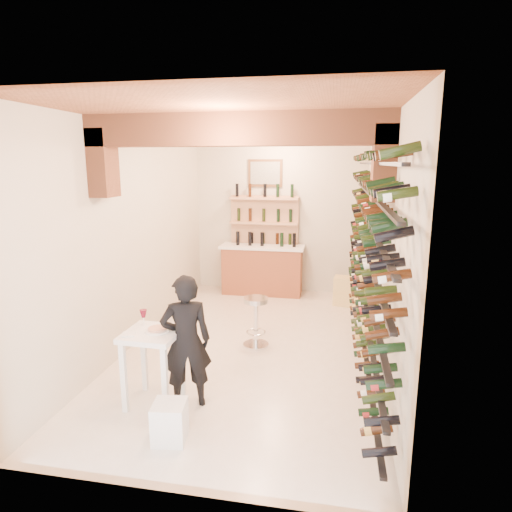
{
  "coord_description": "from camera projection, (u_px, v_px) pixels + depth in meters",
  "views": [
    {
      "loc": [
        1.15,
        -5.91,
        2.66
      ],
      "look_at": [
        0.0,
        0.3,
        1.3
      ],
      "focal_mm": 30.53,
      "sensor_mm": 36.0,
      "label": 1
    }
  ],
  "objects": [
    {
      "name": "chrome_barstool",
      "position": [
        256.0,
        318.0,
        6.37
      ],
      "size": [
        0.38,
        0.38,
        0.74
      ],
      "rotation": [
        0.0,
        0.0,
        0.09
      ],
      "color": "silver",
      "rests_on": "ground"
    },
    {
      "name": "person",
      "position": [
        186.0,
        341.0,
        4.74
      ],
      "size": [
        0.65,
        0.54,
        1.5
      ],
      "primitive_type": "imported",
      "rotation": [
        0.0,
        0.0,
        3.53
      ],
      "color": "black",
      "rests_on": "ground"
    },
    {
      "name": "ground",
      "position": [
        252.0,
        346.0,
        6.45
      ],
      "size": [
        6.0,
        6.0,
        0.0
      ],
      "primitive_type": "plane",
      "color": "beige",
      "rests_on": "ground"
    },
    {
      "name": "crate_lower",
      "position": [
        346.0,
        298.0,
        8.27
      ],
      "size": [
        0.51,
        0.41,
        0.27
      ],
      "primitive_type": "cube",
      "rotation": [
        0.0,
        0.0,
        -0.23
      ],
      "color": "#E8CD7F",
      "rests_on": "ground"
    },
    {
      "name": "back_shelving",
      "position": [
        264.0,
        236.0,
        9.03
      ],
      "size": [
        1.4,
        0.31,
        2.73
      ],
      "color": "tan",
      "rests_on": "ground"
    },
    {
      "name": "back_counter",
      "position": [
        262.0,
        268.0,
        8.94
      ],
      "size": [
        1.7,
        0.62,
        1.29
      ],
      "color": "#974F2E",
      "rests_on": "ground"
    },
    {
      "name": "room_shell",
      "position": [
        248.0,
        194.0,
        5.73
      ],
      "size": [
        3.52,
        6.02,
        3.21
      ],
      "color": "beige",
      "rests_on": "ground"
    },
    {
      "name": "crate_upper",
      "position": [
        347.0,
        284.0,
        8.21
      ],
      "size": [
        0.51,
        0.38,
        0.27
      ],
      "primitive_type": "cube",
      "rotation": [
        0.0,
        0.0,
        -0.12
      ],
      "color": "#E8CD7F",
      "rests_on": "crate_lower"
    },
    {
      "name": "wine_rack",
      "position": [
        364.0,
        247.0,
        5.85
      ],
      "size": [
        0.32,
        5.7,
        2.56
      ],
      "color": "black",
      "rests_on": "ground"
    },
    {
      "name": "tasting_table",
      "position": [
        153.0,
        344.0,
        4.79
      ],
      "size": [
        0.61,
        0.61,
        1.03
      ],
      "rotation": [
        0.0,
        0.0,
        -0.04
      ],
      "color": "white",
      "rests_on": "ground"
    },
    {
      "name": "white_stool",
      "position": [
        170.0,
        422.0,
        4.23
      ],
      "size": [
        0.35,
        0.35,
        0.39
      ],
      "primitive_type": "cube",
      "rotation": [
        0.0,
        0.0,
        0.14
      ],
      "color": "white",
      "rests_on": "ground"
    }
  ]
}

